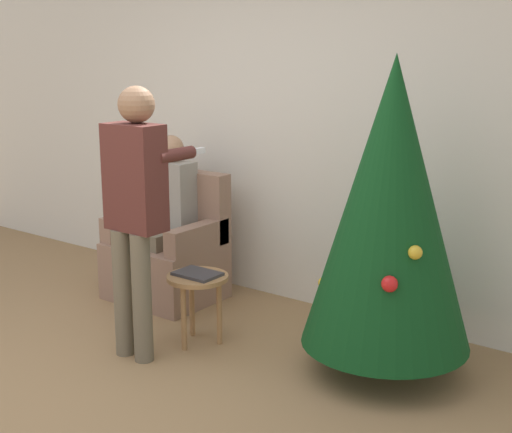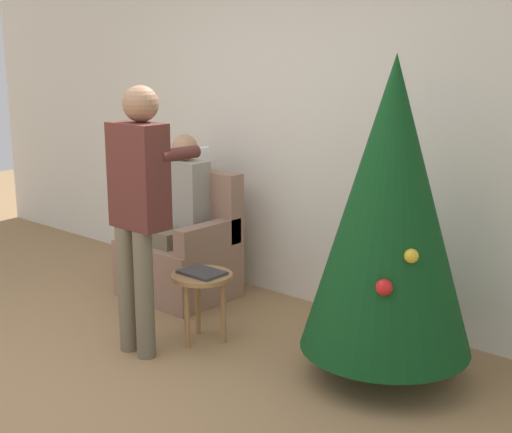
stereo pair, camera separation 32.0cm
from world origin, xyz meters
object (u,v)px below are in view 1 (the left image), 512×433
christmas_tree (390,205)px  person_standing (135,200)px  person_seated (165,211)px  side_stool (198,286)px  armchair (169,254)px

christmas_tree → person_standing: 1.52m
christmas_tree → person_seated: 1.99m
christmas_tree → side_stool: 1.38m
person_standing → side_stool: 0.73m
person_seated → side_stool: 0.99m
christmas_tree → armchair: (-1.96, 0.21, -0.69)m
person_seated → side_stool: size_ratio=2.70×
armchair → person_standing: 1.27m
person_seated → armchair: bearing=90.0°
christmas_tree → person_standing: bearing=-152.9°
person_seated → person_standing: size_ratio=0.75×
person_standing → armchair: bearing=123.8°
christmas_tree → person_standing: christmas_tree is taller
person_seated → side_stool: bearing=-33.8°
christmas_tree → person_seated: christmas_tree is taller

